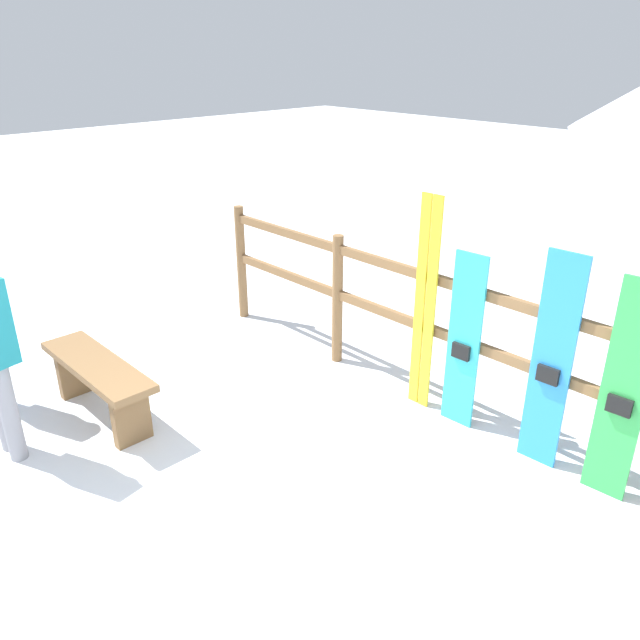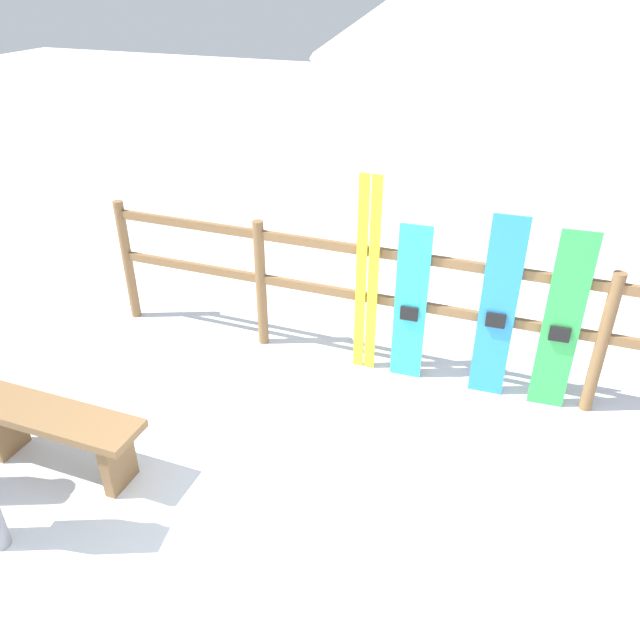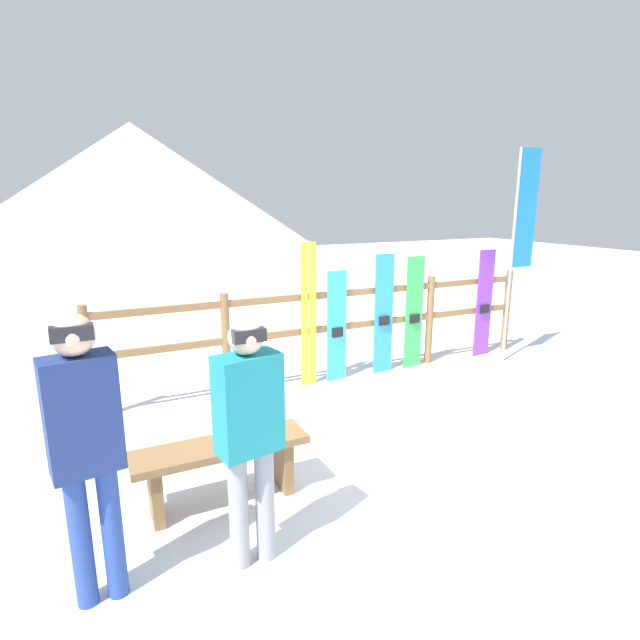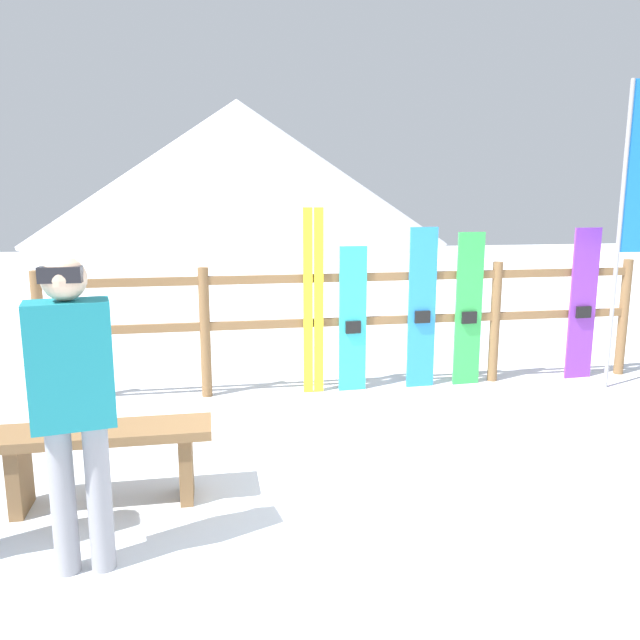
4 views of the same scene
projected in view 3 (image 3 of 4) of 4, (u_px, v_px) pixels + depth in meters
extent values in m
plane|color=white|center=(447.00, 451.00, 4.65)|extent=(40.00, 40.00, 0.00)
cone|color=silver|center=(135.00, 185.00, 25.11)|extent=(18.00, 18.00, 6.00)
cylinder|color=brown|center=(88.00, 364.00, 5.17)|extent=(0.10, 0.10, 1.24)
cylinder|color=brown|center=(226.00, 346.00, 5.79)|extent=(0.10, 0.10, 1.24)
cylinder|color=brown|center=(338.00, 332.00, 6.42)|extent=(0.10, 0.10, 1.24)
cylinder|color=brown|center=(430.00, 320.00, 7.04)|extent=(0.10, 0.10, 1.24)
cylinder|color=brown|center=(506.00, 311.00, 7.66)|extent=(0.10, 0.10, 1.24)
cube|color=brown|center=(338.00, 327.00, 6.40)|extent=(5.87, 0.05, 0.08)
cube|color=brown|center=(338.00, 294.00, 6.30)|extent=(5.87, 0.05, 0.08)
cube|color=brown|center=(221.00, 447.00, 3.75)|extent=(1.32, 0.36, 0.06)
cube|color=brown|center=(155.00, 493.00, 3.60)|extent=(0.08, 0.29, 0.44)
cube|color=brown|center=(283.00, 462.00, 4.02)|extent=(0.08, 0.29, 0.44)
cylinder|color=navy|center=(81.00, 540.00, 2.80)|extent=(0.12, 0.12, 0.83)
cylinder|color=navy|center=(112.00, 532.00, 2.87)|extent=(0.12, 0.12, 0.83)
cube|color=navy|center=(82.00, 415.00, 2.66)|extent=(0.40, 0.26, 0.66)
sphere|color=#D8B293|center=(73.00, 335.00, 2.56)|extent=(0.23, 0.23, 0.23)
cube|color=black|center=(72.00, 333.00, 2.49)|extent=(0.20, 0.08, 0.08)
cylinder|color=gray|center=(239.00, 511.00, 3.11)|extent=(0.12, 0.12, 0.78)
cylinder|color=gray|center=(265.00, 504.00, 3.18)|extent=(0.12, 0.12, 0.78)
cube|color=teal|center=(248.00, 404.00, 2.98)|extent=(0.42, 0.28, 0.62)
sphere|color=#D8B293|center=(246.00, 337.00, 2.88)|extent=(0.21, 0.21, 0.21)
cube|color=black|center=(249.00, 335.00, 2.82)|extent=(0.19, 0.07, 0.07)
cube|color=yellow|center=(305.00, 316.00, 6.10)|extent=(0.09, 0.02, 1.79)
cube|color=yellow|center=(313.00, 315.00, 6.14)|extent=(0.09, 0.02, 1.79)
cube|color=#2DBFCC|center=(337.00, 326.00, 6.32)|extent=(0.27, 0.04, 1.43)
cube|color=black|center=(337.00, 332.00, 6.32)|extent=(0.15, 0.04, 0.12)
cube|color=#288CE0|center=(384.00, 314.00, 6.60)|extent=(0.28, 0.03, 1.60)
cube|color=black|center=(384.00, 321.00, 6.60)|extent=(0.16, 0.04, 0.12)
cube|color=green|center=(414.00, 313.00, 6.81)|extent=(0.28, 0.04, 1.55)
cube|color=black|center=(415.00, 319.00, 6.81)|extent=(0.16, 0.04, 0.12)
cube|color=purple|center=(484.00, 303.00, 7.34)|extent=(0.30, 0.04, 1.58)
cube|color=black|center=(485.00, 309.00, 7.34)|extent=(0.17, 0.04, 0.12)
cylinder|color=#99999E|center=(511.00, 259.00, 6.90)|extent=(0.04, 0.04, 2.95)
cube|color=blue|center=(527.00, 209.00, 6.82)|extent=(0.36, 0.01, 1.60)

